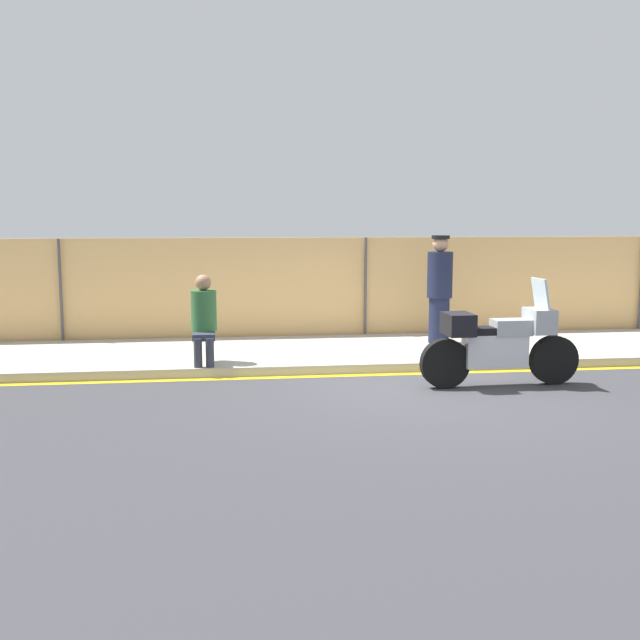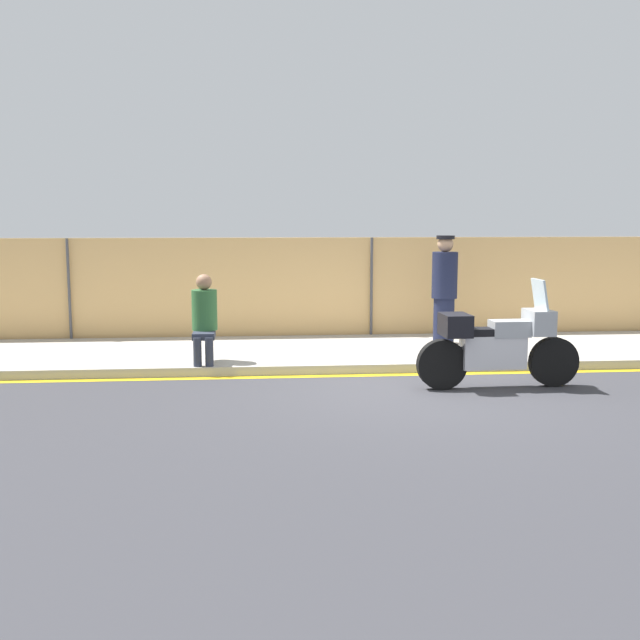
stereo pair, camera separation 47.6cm
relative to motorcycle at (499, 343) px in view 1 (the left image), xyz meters
The scene contains 7 objects.
ground_plane 1.28m from the motorcycle, behind, with size 120.00×120.00×0.00m, color #38383D.
sidewalk 2.77m from the motorcycle, 114.53° to the left, with size 40.74×2.88×0.14m.
curb_paint_stripe 1.59m from the motorcycle, 140.11° to the left, with size 40.74×0.18×0.01m.
storefront_fence 4.18m from the motorcycle, 105.75° to the left, with size 38.70×0.17×1.95m.
motorcycle is the anchor object (origin of this frame).
officer_standing 2.85m from the motorcycle, 90.61° to the left, with size 0.44×0.44×1.87m.
person_seated_on_curb 4.33m from the motorcycle, 159.62° to the left, with size 0.38×0.68×1.33m.
Camera 1 is at (-2.62, -9.84, 2.33)m, focal length 42.00 mm.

